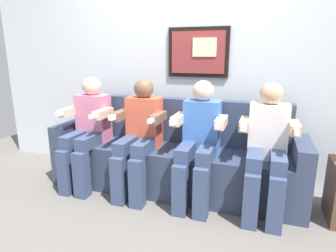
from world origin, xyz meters
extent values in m
plane|color=#66605B|center=(0.00, 0.00, 0.00)|extent=(6.31, 6.31, 0.00)
cube|color=silver|center=(0.00, 0.77, 1.30)|extent=(4.85, 0.05, 2.60)
cube|color=black|center=(0.13, 0.72, 1.35)|extent=(0.63, 0.03, 0.50)
cube|color=maroon|center=(0.13, 0.71, 1.35)|extent=(0.55, 0.02, 0.42)
cube|color=beige|center=(0.20, 0.70, 1.40)|extent=(0.24, 0.02, 0.18)
cube|color=#333D56|center=(0.00, 0.29, 0.23)|extent=(2.17, 0.58, 0.45)
cube|color=#333D56|center=(0.00, 0.51, 0.68)|extent=(2.17, 0.14, 0.45)
cube|color=#333D56|center=(-1.16, 0.29, 0.31)|extent=(0.14, 0.58, 0.62)
cube|color=#333D56|center=(1.16, 0.29, 0.31)|extent=(0.14, 0.58, 0.62)
cube|color=pink|center=(-0.86, 0.28, 0.69)|extent=(0.32, 0.20, 0.48)
sphere|color=beige|center=(-0.86, 0.28, 1.02)|extent=(0.19, 0.19, 0.19)
cube|color=#38476B|center=(-0.95, 0.08, 0.51)|extent=(0.12, 0.40, 0.12)
cube|color=#38476B|center=(-0.77, 0.08, 0.51)|extent=(0.12, 0.40, 0.12)
cube|color=#38476B|center=(-0.95, -0.12, 0.23)|extent=(0.12, 0.12, 0.45)
cube|color=#38476B|center=(-0.77, -0.12, 0.23)|extent=(0.12, 0.12, 0.45)
cube|color=beige|center=(-1.05, 0.16, 0.77)|extent=(0.08, 0.28, 0.08)
cube|color=beige|center=(-0.67, 0.16, 0.77)|extent=(0.08, 0.28, 0.08)
cube|color=white|center=(-0.67, 0.00, 0.78)|extent=(0.04, 0.13, 0.04)
cube|color=white|center=(-1.05, 0.00, 0.78)|extent=(0.04, 0.10, 0.04)
cube|color=#D8593F|center=(-0.29, 0.28, 0.69)|extent=(0.32, 0.20, 0.48)
sphere|color=brown|center=(-0.29, 0.28, 1.02)|extent=(0.19, 0.19, 0.19)
cube|color=#38476B|center=(-0.38, 0.08, 0.51)|extent=(0.12, 0.40, 0.12)
cube|color=#38476B|center=(-0.20, 0.08, 0.51)|extent=(0.12, 0.40, 0.12)
cube|color=#38476B|center=(-0.38, -0.12, 0.23)|extent=(0.12, 0.12, 0.45)
cube|color=#38476B|center=(-0.20, -0.12, 0.23)|extent=(0.12, 0.12, 0.45)
cube|color=brown|center=(-0.48, 0.16, 0.77)|extent=(0.08, 0.28, 0.08)
cube|color=brown|center=(-0.10, 0.16, 0.77)|extent=(0.08, 0.28, 0.08)
cube|color=white|center=(-0.10, 0.00, 0.78)|extent=(0.04, 0.13, 0.04)
cube|color=white|center=(-0.48, 0.00, 0.78)|extent=(0.04, 0.10, 0.04)
cube|color=#3F72CC|center=(0.29, 0.28, 0.69)|extent=(0.32, 0.20, 0.48)
sphere|color=beige|center=(0.29, 0.28, 1.02)|extent=(0.19, 0.19, 0.19)
cube|color=#38476B|center=(0.20, 0.08, 0.51)|extent=(0.12, 0.40, 0.12)
cube|color=#38476B|center=(0.38, 0.08, 0.51)|extent=(0.12, 0.40, 0.12)
cube|color=#38476B|center=(0.20, -0.12, 0.23)|extent=(0.12, 0.12, 0.45)
cube|color=#38476B|center=(0.38, -0.12, 0.23)|extent=(0.12, 0.12, 0.45)
cube|color=beige|center=(0.10, 0.16, 0.77)|extent=(0.08, 0.28, 0.08)
cube|color=beige|center=(0.48, 0.16, 0.77)|extent=(0.08, 0.28, 0.08)
cube|color=white|center=(0.48, 0.00, 0.78)|extent=(0.04, 0.13, 0.04)
cube|color=white|center=(0.10, 0.00, 0.78)|extent=(0.04, 0.10, 0.04)
cube|color=white|center=(0.86, 0.28, 0.69)|extent=(0.32, 0.20, 0.48)
sphere|color=tan|center=(0.86, 0.28, 1.02)|extent=(0.19, 0.19, 0.19)
cube|color=#38476B|center=(0.77, 0.08, 0.51)|extent=(0.12, 0.40, 0.12)
cube|color=#38476B|center=(0.95, 0.08, 0.51)|extent=(0.12, 0.40, 0.12)
cube|color=#38476B|center=(0.77, -0.12, 0.23)|extent=(0.12, 0.12, 0.45)
cube|color=#38476B|center=(0.95, -0.12, 0.23)|extent=(0.12, 0.12, 0.45)
cube|color=tan|center=(0.67, 0.16, 0.77)|extent=(0.08, 0.28, 0.08)
cube|color=tan|center=(1.05, 0.16, 0.77)|extent=(0.08, 0.28, 0.08)
cube|color=white|center=(1.05, 0.00, 0.78)|extent=(0.04, 0.13, 0.04)
cube|color=white|center=(0.67, 0.00, 0.78)|extent=(0.04, 0.10, 0.04)
camera|label=1|loc=(0.80, -2.24, 1.34)|focal=30.61mm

